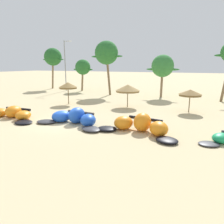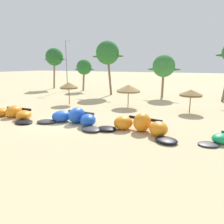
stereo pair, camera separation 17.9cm
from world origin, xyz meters
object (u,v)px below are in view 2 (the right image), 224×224
at_px(kite_left_of_center, 74,118).
at_px(palm_left, 84,67).
at_px(kite_center, 140,125).
at_px(palm_leftmost, 54,57).
at_px(beach_umbrella_near_palms, 191,93).
at_px(palm_center_left, 164,66).
at_px(beach_umbrella_middle, 128,88).
at_px(kite_left, 11,113).
at_px(palm_left_of_gap, 108,53).
at_px(beach_umbrella_near_van, 69,85).
at_px(lamppost_west, 67,63).

distance_m(kite_left_of_center, palm_left, 24.32).
distance_m(kite_center, palm_leftmost, 34.14).
height_order(beach_umbrella_near_palms, palm_center_left, palm_center_left).
relative_size(kite_center, beach_umbrella_middle, 2.26).
relative_size(beach_umbrella_near_palms, palm_left, 0.41).
relative_size(kite_left, kite_center, 1.08).
distance_m(kite_left_of_center, palm_leftmost, 30.03).
distance_m(beach_umbrella_near_palms, palm_left_of_gap, 17.29).
bearing_deg(palm_leftmost, palm_left, -5.76).
bearing_deg(beach_umbrella_middle, palm_left, 140.00).
distance_m(palm_left_of_gap, palm_center_left, 9.46).
height_order(kite_left, palm_left, palm_left).
relative_size(palm_left, palm_left_of_gap, 0.68).
distance_m(kite_left, palm_center_left, 22.71).
xyz_separation_m(beach_umbrella_near_van, palm_center_left, (9.67, 11.35, 2.38)).
height_order(kite_left, palm_leftmost, palm_leftmost).
xyz_separation_m(beach_umbrella_near_van, lamppost_west, (-9.13, 11.75, 2.88)).
relative_size(beach_umbrella_middle, lamppost_west, 0.31).
distance_m(palm_left, palm_center_left, 15.86).
bearing_deg(palm_left, kite_left, -75.63).
bearing_deg(palm_left_of_gap, beach_umbrella_near_van, -92.99).
height_order(kite_center, beach_umbrella_middle, beach_umbrella_middle).
height_order(kite_left_of_center, beach_umbrella_near_van, beach_umbrella_near_van).
bearing_deg(kite_left_of_center, beach_umbrella_near_van, 129.46).
distance_m(palm_left, lamppost_west, 3.41).
distance_m(kite_center, palm_left, 27.62).
xyz_separation_m(kite_center, palm_left, (-18.20, 20.39, 3.98)).
relative_size(kite_center, beach_umbrella_near_van, 2.34).
bearing_deg(beach_umbrella_middle, kite_left, -129.62).
height_order(kite_center, palm_center_left, palm_center_left).
relative_size(beach_umbrella_middle, palm_left_of_gap, 0.33).
height_order(palm_leftmost, palm_center_left, palm_leftmost).
relative_size(beach_umbrella_near_van, beach_umbrella_near_palms, 1.15).
relative_size(kite_center, palm_left, 1.10).
distance_m(kite_left, palm_left, 22.58).
height_order(kite_left_of_center, palm_left, palm_left).
xyz_separation_m(beach_umbrella_near_palms, lamppost_west, (-23.91, 10.13, 3.20)).
xyz_separation_m(palm_leftmost, palm_left_of_gap, (14.50, -3.72, 0.33)).
distance_m(beach_umbrella_middle, lamppost_west, 19.90).
height_order(palm_left, palm_left_of_gap, palm_left_of_gap).
xyz_separation_m(kite_left_of_center, palm_leftmost, (-20.17, 21.40, 6.07)).
bearing_deg(beach_umbrella_near_palms, palm_left_of_gap, 149.10).
xyz_separation_m(kite_left_of_center, beach_umbrella_middle, (1.47, 9.05, 1.75)).
distance_m(beach_umbrella_middle, palm_leftmost, 25.28).
xyz_separation_m(beach_umbrella_middle, lamppost_west, (-16.80, 10.22, 3.04)).
bearing_deg(palm_leftmost, kite_center, -39.09).
bearing_deg(beach_umbrella_near_palms, kite_left, -146.79).
bearing_deg(beach_umbrella_near_palms, palm_left, 151.23).
bearing_deg(palm_left_of_gap, palm_leftmost, 165.60).
distance_m(beach_umbrella_near_van, lamppost_west, 15.15).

